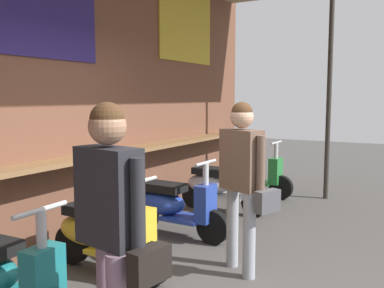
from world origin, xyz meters
TOP-DOWN VIEW (x-y plane):
  - market_stall_facade at (-0.01, 1.87)m, footprint 9.90×2.39m
  - scooter_yellow at (-0.05, 1.08)m, footprint 0.46×1.40m
  - scooter_blue at (1.21, 1.08)m, footprint 0.46×1.40m
  - scooter_silver at (2.54, 1.08)m, footprint 0.46×1.40m
  - scooter_green at (3.75, 1.08)m, footprint 0.46×1.40m
  - shopper_with_handbag at (-1.21, -0.03)m, footprint 0.34×0.67m
  - shopper_browsing at (0.61, -0.10)m, footprint 0.40×0.66m

SIDE VIEW (x-z plane):
  - scooter_yellow at x=-0.05m, z-range -0.10..0.87m
  - scooter_blue at x=1.21m, z-range -0.10..0.87m
  - scooter_silver at x=2.54m, z-range -0.10..0.87m
  - scooter_green at x=3.75m, z-range -0.10..0.87m
  - shopper_browsing at x=0.61m, z-range 0.18..1.84m
  - shopper_with_handbag at x=-1.21m, z-range 0.18..1.86m
  - market_stall_facade at x=-0.01m, z-range 0.19..3.90m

